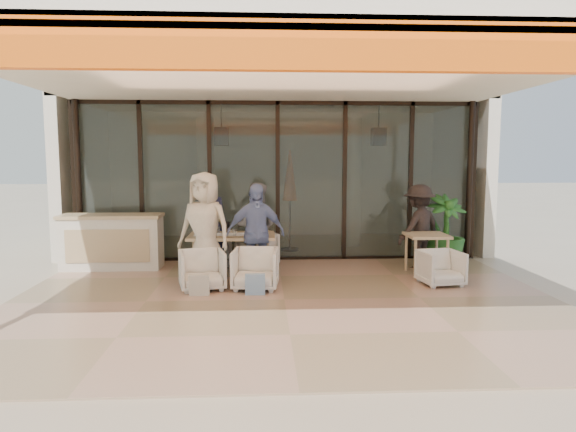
# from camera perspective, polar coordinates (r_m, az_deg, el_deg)

# --- Properties ---
(ground) EXTENTS (70.00, 70.00, 0.00)m
(ground) POSITION_cam_1_polar(r_m,az_deg,el_deg) (7.59, -0.41, -9.44)
(ground) COLOR #C6B293
(ground) RESTS_ON ground
(terrace_floor) EXTENTS (8.00, 6.00, 0.01)m
(terrace_floor) POSITION_cam_1_polar(r_m,az_deg,el_deg) (7.59, -0.41, -9.40)
(terrace_floor) COLOR tan
(terrace_floor) RESTS_ON ground
(terrace_structure) EXTENTS (8.00, 6.00, 3.40)m
(terrace_structure) POSITION_cam_1_polar(r_m,az_deg,el_deg) (7.13, -0.33, 15.91)
(terrace_structure) COLOR silver
(terrace_structure) RESTS_ON ground
(glass_storefront) EXTENTS (8.08, 0.10, 3.20)m
(glass_storefront) POSITION_cam_1_polar(r_m,az_deg,el_deg) (10.31, -1.16, 3.79)
(glass_storefront) COLOR #9EADA3
(glass_storefront) RESTS_ON ground
(interior_block) EXTENTS (9.05, 3.62, 3.52)m
(interior_block) POSITION_cam_1_polar(r_m,az_deg,el_deg) (12.61, -1.46, 7.14)
(interior_block) COLOR silver
(interior_block) RESTS_ON ground
(host_counter) EXTENTS (1.85, 0.65, 1.04)m
(host_counter) POSITION_cam_1_polar(r_m,az_deg,el_deg) (10.10, -18.96, -2.70)
(host_counter) COLOR silver
(host_counter) RESTS_ON ground
(dining_table) EXTENTS (1.50, 0.90, 0.93)m
(dining_table) POSITION_cam_1_polar(r_m,az_deg,el_deg) (9.07, -6.28, -2.41)
(dining_table) COLOR tan
(dining_table) RESTS_ON ground
(chair_far_left) EXTENTS (0.73, 0.69, 0.73)m
(chair_far_left) POSITION_cam_1_polar(r_m,az_deg,el_deg) (10.08, -8.31, -3.40)
(chair_far_left) COLOR white
(chair_far_left) RESTS_ON ground
(chair_far_right) EXTENTS (0.88, 0.85, 0.72)m
(chair_far_right) POSITION_cam_1_polar(r_m,az_deg,el_deg) (10.04, -3.52, -3.41)
(chair_far_right) COLOR white
(chair_far_right) RESTS_ON ground
(chair_near_left) EXTENTS (0.81, 0.78, 0.70)m
(chair_near_left) POSITION_cam_1_polar(r_m,az_deg,el_deg) (8.23, -9.53, -5.74)
(chair_near_left) COLOR white
(chair_near_left) RESTS_ON ground
(chair_near_right) EXTENTS (0.77, 0.73, 0.72)m
(chair_near_right) POSITION_cam_1_polar(r_m,az_deg,el_deg) (8.17, -3.64, -5.68)
(chair_near_right) COLOR white
(chair_near_right) RESTS_ON ground
(diner_navy) EXTENTS (0.64, 0.43, 1.72)m
(diner_navy) POSITION_cam_1_polar(r_m,az_deg,el_deg) (9.51, -8.63, -0.97)
(diner_navy) COLOR #1B1F3D
(diner_navy) RESTS_ON ground
(diner_grey) EXTENTS (0.90, 0.77, 1.63)m
(diner_grey) POSITION_cam_1_polar(r_m,az_deg,el_deg) (9.47, -3.56, -1.21)
(diner_grey) COLOR slate
(diner_grey) RESTS_ON ground
(diner_cream) EXTENTS (1.06, 0.88, 1.85)m
(diner_cream) POSITION_cam_1_polar(r_m,az_deg,el_deg) (8.62, -9.23, -1.31)
(diner_cream) COLOR beige
(diner_cream) RESTS_ON ground
(diner_periwinkle) EXTENTS (1.02, 0.55, 1.66)m
(diner_periwinkle) POSITION_cam_1_polar(r_m,az_deg,el_deg) (8.58, -3.63, -1.91)
(diner_periwinkle) COLOR #778EC6
(diner_periwinkle) RESTS_ON ground
(tote_bag_cream) EXTENTS (0.30, 0.10, 0.34)m
(tote_bag_cream) POSITION_cam_1_polar(r_m,az_deg,el_deg) (7.88, -9.84, -7.65)
(tote_bag_cream) COLOR silver
(tote_bag_cream) RESTS_ON ground
(tote_bag_blue) EXTENTS (0.30, 0.10, 0.34)m
(tote_bag_blue) POSITION_cam_1_polar(r_m,az_deg,el_deg) (7.82, -3.67, -7.67)
(tote_bag_blue) COLOR #99BFD8
(tote_bag_blue) RESTS_ON ground
(side_table) EXTENTS (0.70, 0.70, 0.74)m
(side_table) POSITION_cam_1_polar(r_m,az_deg,el_deg) (9.40, 15.15, -2.59)
(side_table) COLOR tan
(side_table) RESTS_ON ground
(side_chair) EXTENTS (0.71, 0.67, 0.65)m
(side_chair) POSITION_cam_1_polar(r_m,az_deg,el_deg) (8.75, 16.61, -5.38)
(side_chair) COLOR white
(side_chair) RESTS_ON ground
(standing_woman) EXTENTS (1.18, 1.08, 1.59)m
(standing_woman) POSITION_cam_1_polar(r_m,az_deg,el_deg) (9.91, 14.33, -1.17)
(standing_woman) COLOR black
(standing_woman) RESTS_ON ground
(potted_palm) EXTENTS (0.96, 0.96, 1.39)m
(potted_palm) POSITION_cam_1_polar(r_m,az_deg,el_deg) (10.25, 16.99, -1.59)
(potted_palm) COLOR #1E5919
(potted_palm) RESTS_ON ground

